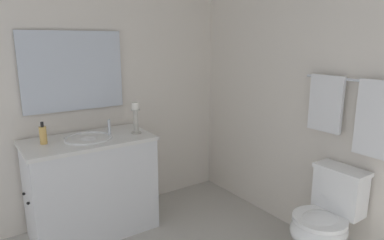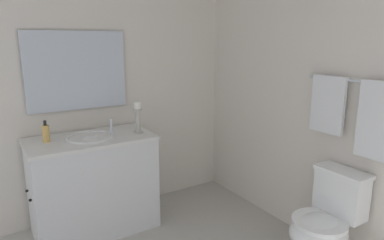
{
  "view_description": "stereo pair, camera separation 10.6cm",
  "coord_description": "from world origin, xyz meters",
  "px_view_note": "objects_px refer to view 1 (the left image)",
  "views": [
    {
      "loc": [
        1.66,
        -0.95,
        1.67
      ],
      "look_at": [
        -0.48,
        0.52,
        1.06
      ],
      "focal_mm": 32.02,
      "sensor_mm": 36.0,
      "label": 1
    },
    {
      "loc": [
        1.72,
        -0.86,
        1.67
      ],
      "look_at": [
        -0.48,
        0.52,
        1.06
      ],
      "focal_mm": 32.02,
      "sensor_mm": 36.0,
      "label": 2
    }
  ],
  "objects_px": {
    "vanity_cabinet": "(92,186)",
    "candle_holder_tall": "(136,117)",
    "mirror": "(73,71)",
    "towel_bar": "(354,80)",
    "toilet": "(325,221)",
    "sink_basin": "(89,143)",
    "towel_near_vanity": "(326,104)",
    "towel_center": "(376,119)",
    "soap_bottle": "(43,135)"
  },
  "relations": [
    {
      "from": "candle_holder_tall",
      "to": "towel_near_vanity",
      "type": "bearing_deg",
      "value": 42.34
    },
    {
      "from": "toilet",
      "to": "towel_bar",
      "type": "bearing_deg",
      "value": 95.57
    },
    {
      "from": "vanity_cabinet",
      "to": "candle_holder_tall",
      "type": "bearing_deg",
      "value": 79.85
    },
    {
      "from": "sink_basin",
      "to": "towel_near_vanity",
      "type": "relative_size",
      "value": 0.92
    },
    {
      "from": "mirror",
      "to": "toilet",
      "type": "bearing_deg",
      "value": 36.09
    },
    {
      "from": "vanity_cabinet",
      "to": "towel_bar",
      "type": "xyz_separation_m",
      "value": [
        1.43,
        1.48,
        0.96
      ]
    },
    {
      "from": "mirror",
      "to": "sink_basin",
      "type": "bearing_deg",
      "value": 0.2
    },
    {
      "from": "soap_bottle",
      "to": "towel_bar",
      "type": "height_order",
      "value": "towel_bar"
    },
    {
      "from": "towel_bar",
      "to": "towel_center",
      "type": "relative_size",
      "value": 1.48
    },
    {
      "from": "vanity_cabinet",
      "to": "towel_bar",
      "type": "height_order",
      "value": "towel_bar"
    },
    {
      "from": "sink_basin",
      "to": "towel_center",
      "type": "xyz_separation_m",
      "value": [
        1.62,
        1.46,
        0.32
      ]
    },
    {
      "from": "mirror",
      "to": "towel_bar",
      "type": "distance_m",
      "value": 2.26
    },
    {
      "from": "sink_basin",
      "to": "towel_bar",
      "type": "distance_m",
      "value": 2.13
    },
    {
      "from": "towel_bar",
      "to": "vanity_cabinet",
      "type": "bearing_deg",
      "value": -133.91
    },
    {
      "from": "soap_bottle",
      "to": "toilet",
      "type": "distance_m",
      "value": 2.27
    },
    {
      "from": "sink_basin",
      "to": "candle_holder_tall",
      "type": "height_order",
      "value": "candle_holder_tall"
    },
    {
      "from": "soap_bottle",
      "to": "toilet",
      "type": "bearing_deg",
      "value": 46.72
    },
    {
      "from": "towel_near_vanity",
      "to": "sink_basin",
      "type": "bearing_deg",
      "value": -130.06
    },
    {
      "from": "mirror",
      "to": "towel_bar",
      "type": "xyz_separation_m",
      "value": [
        1.71,
        1.48,
        -0.01
      ]
    },
    {
      "from": "soap_bottle",
      "to": "towel_center",
      "type": "relative_size",
      "value": 0.34
    },
    {
      "from": "vanity_cabinet",
      "to": "sink_basin",
      "type": "distance_m",
      "value": 0.39
    },
    {
      "from": "candle_holder_tall",
      "to": "mirror",
      "type": "bearing_deg",
      "value": -130.75
    },
    {
      "from": "soap_bottle",
      "to": "towel_bar",
      "type": "bearing_deg",
      "value": 50.82
    },
    {
      "from": "toilet",
      "to": "sink_basin",
      "type": "bearing_deg",
      "value": -139.0
    },
    {
      "from": "mirror",
      "to": "soap_bottle",
      "type": "bearing_deg",
      "value": -56.6
    },
    {
      "from": "mirror",
      "to": "towel_bar",
      "type": "bearing_deg",
      "value": 40.97
    },
    {
      "from": "toilet",
      "to": "towel_bar",
      "type": "distance_m",
      "value": 1.05
    },
    {
      "from": "vanity_cabinet",
      "to": "towel_bar",
      "type": "distance_m",
      "value": 2.27
    },
    {
      "from": "candle_holder_tall",
      "to": "soap_bottle",
      "type": "distance_m",
      "value": 0.76
    },
    {
      "from": "mirror",
      "to": "soap_bottle",
      "type": "height_order",
      "value": "mirror"
    },
    {
      "from": "mirror",
      "to": "toilet",
      "type": "xyz_separation_m",
      "value": [
        1.73,
        1.26,
        -1.04
      ]
    },
    {
      "from": "toilet",
      "to": "towel_near_vanity",
      "type": "bearing_deg",
      "value": 136.93
    },
    {
      "from": "candle_holder_tall",
      "to": "towel_center",
      "type": "height_order",
      "value": "towel_center"
    },
    {
      "from": "towel_bar",
      "to": "sink_basin",
      "type": "bearing_deg",
      "value": -133.93
    },
    {
      "from": "sink_basin",
      "to": "toilet",
      "type": "relative_size",
      "value": 0.54
    },
    {
      "from": "soap_bottle",
      "to": "sink_basin",
      "type": "bearing_deg",
      "value": 80.52
    },
    {
      "from": "candle_holder_tall",
      "to": "toilet",
      "type": "xyz_separation_m",
      "value": [
        1.38,
        0.85,
        -0.64
      ]
    },
    {
      "from": "mirror",
      "to": "towel_center",
      "type": "bearing_deg",
      "value": 37.57
    },
    {
      "from": "towel_bar",
      "to": "towel_center",
      "type": "height_order",
      "value": "towel_center"
    },
    {
      "from": "vanity_cabinet",
      "to": "candle_holder_tall",
      "type": "xyz_separation_m",
      "value": [
        0.07,
        0.41,
        0.57
      ]
    },
    {
      "from": "candle_holder_tall",
      "to": "toilet",
      "type": "height_order",
      "value": "candle_holder_tall"
    },
    {
      "from": "vanity_cabinet",
      "to": "soap_bottle",
      "type": "xyz_separation_m",
      "value": [
        -0.06,
        -0.34,
        0.5
      ]
    },
    {
      "from": "sink_basin",
      "to": "towel_bar",
      "type": "height_order",
      "value": "towel_bar"
    },
    {
      "from": "soap_bottle",
      "to": "towel_center",
      "type": "bearing_deg",
      "value": 47.01
    },
    {
      "from": "mirror",
      "to": "towel_near_vanity",
      "type": "height_order",
      "value": "mirror"
    },
    {
      "from": "mirror",
      "to": "towel_near_vanity",
      "type": "relative_size",
      "value": 2.01
    },
    {
      "from": "towel_center",
      "to": "towel_near_vanity",
      "type": "bearing_deg",
      "value": 180.0
    },
    {
      "from": "candle_holder_tall",
      "to": "towel_center",
      "type": "relative_size",
      "value": 0.52
    },
    {
      "from": "vanity_cabinet",
      "to": "candle_holder_tall",
      "type": "distance_m",
      "value": 0.71
    },
    {
      "from": "vanity_cabinet",
      "to": "mirror",
      "type": "relative_size",
      "value": 1.21
    }
  ]
}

